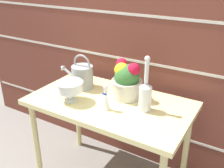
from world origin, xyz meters
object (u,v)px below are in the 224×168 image
Objects in this scene: crystal_pedestal_bowl at (70,87)px; flower_planter at (127,80)px; watering_can at (82,76)px; glass_decanter at (145,94)px; figurine_vase at (106,99)px.

crystal_pedestal_bowl is 0.40m from flower_planter.
crystal_pedestal_bowl is at bearing -140.15° from flower_planter.
flower_planter reaches higher than crystal_pedestal_bowl.
watering_can is at bearing 106.61° from crystal_pedestal_bowl.
flower_planter is at bearing 151.06° from glass_decanter.
glass_decanter is 0.26m from figurine_vase.
glass_decanter is at bearing 16.45° from crystal_pedestal_bowl.
glass_decanter is at bearing -7.98° from watering_can.
watering_can is at bearing -175.73° from flower_planter.
flower_planter is at bearing 39.85° from crystal_pedestal_bowl.
watering_can is 1.11× the size of flower_planter.
watering_can is 1.72× the size of figurine_vase.
crystal_pedestal_bowl is (0.07, -0.23, 0.01)m from watering_can.
watering_can is 1.64× the size of crystal_pedestal_bowl.
figurine_vase is (0.34, -0.20, -0.02)m from watering_can.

